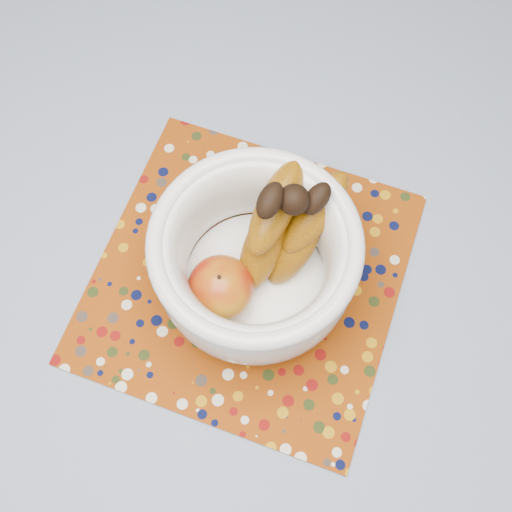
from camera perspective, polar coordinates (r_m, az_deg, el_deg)
name	(u,v)px	position (r m, az deg, el deg)	size (l,w,h in m)	color
table	(204,316)	(0.87, -5.01, -5.69)	(1.20, 1.20, 0.75)	brown
tablecloth	(199,299)	(0.80, -5.49, -4.09)	(1.32, 1.32, 0.01)	slate
placemat	(248,277)	(0.79, -0.77, -1.98)	(0.39, 0.39, 0.00)	#7C3206
fruit_bowl	(265,253)	(0.71, 0.82, 0.29)	(0.26, 0.26, 0.20)	white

